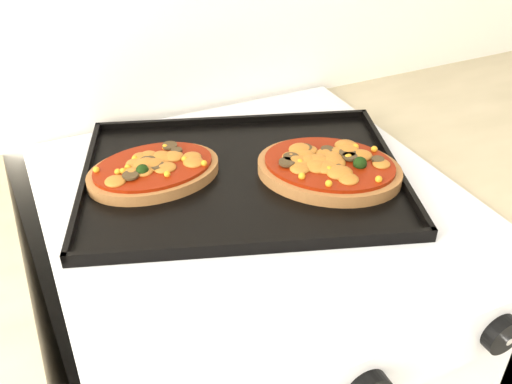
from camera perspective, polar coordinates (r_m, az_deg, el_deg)
control_panel at (r=0.69m, az=11.23°, el=-17.41°), size 0.60×0.02×0.09m
knob_right at (r=0.78m, az=23.35°, el=-12.94°), size 0.05×0.02×0.05m
baking_tray at (r=0.87m, az=-1.39°, el=1.78°), size 0.57×0.49×0.02m
pizza_left at (r=0.88m, az=-10.20°, el=2.26°), size 0.20×0.15×0.03m
pizza_right at (r=0.87m, az=7.31°, el=2.52°), size 0.28×0.27×0.03m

